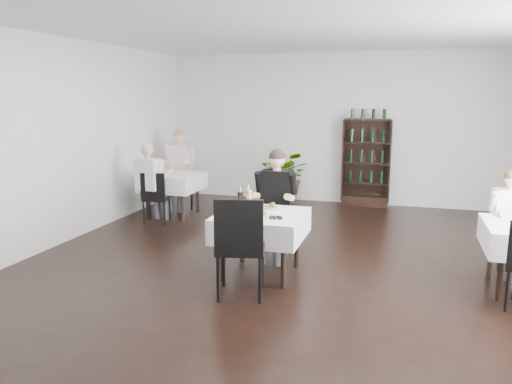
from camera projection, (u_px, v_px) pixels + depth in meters
room_shell at (286, 154)px, 5.77m from camera, size 9.00×9.00×9.00m
wine_shelf at (366, 164)px, 9.78m from camera, size 0.90×0.28×1.75m
main_table at (261, 225)px, 6.02m from camera, size 1.03×1.03×0.77m
left_table at (173, 182)px, 9.05m from camera, size 0.98×0.98×0.77m
potted_tree at (287, 177)px, 10.11m from camera, size 1.09×0.99×1.07m
main_chair_far at (274, 215)px, 6.81m from camera, size 0.55×0.56×0.97m
main_chair_near at (240, 241)px, 5.30m from camera, size 0.61×0.62×1.12m
left_chair_far at (181, 179)px, 9.69m from camera, size 0.58×0.58×0.97m
left_chair_near at (155, 194)px, 8.46m from camera, size 0.48×0.49×0.89m
diner_main at (275, 196)px, 6.59m from camera, size 0.55×0.55×1.47m
diner_left_far at (179, 163)px, 9.54m from camera, size 0.60×0.61×1.54m
diner_left_near at (151, 177)px, 8.46m from camera, size 0.56×0.57×1.39m
diner_right_far at (510, 214)px, 6.05m from camera, size 0.53×0.55×1.29m
plate_far at (267, 208)px, 6.19m from camera, size 0.37×0.37×0.09m
plate_near at (258, 216)px, 5.79m from camera, size 0.32×0.32×0.08m
pilsner_dark at (240, 202)px, 5.97m from camera, size 0.08×0.08×0.33m
pilsner_lager at (248, 200)px, 6.10m from camera, size 0.08×0.08×0.33m
coke_bottle at (249, 204)px, 5.98m from camera, size 0.07×0.07×0.28m
napkin_cutlery at (273, 217)px, 5.76m from camera, size 0.24×0.21×0.02m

